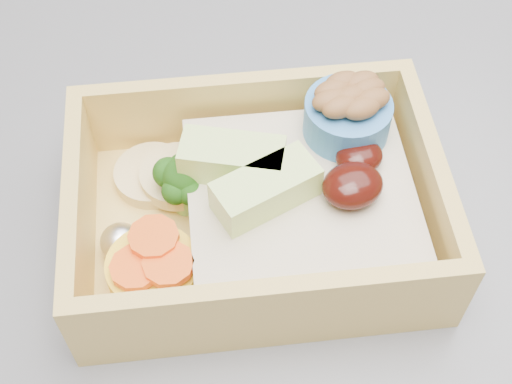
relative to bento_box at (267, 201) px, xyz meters
name	(u,v)px	position (x,y,z in m)	size (l,w,h in m)	color
bento_box	(267,201)	(0.00, 0.00, 0.00)	(0.23, 0.19, 0.07)	#DBB65A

